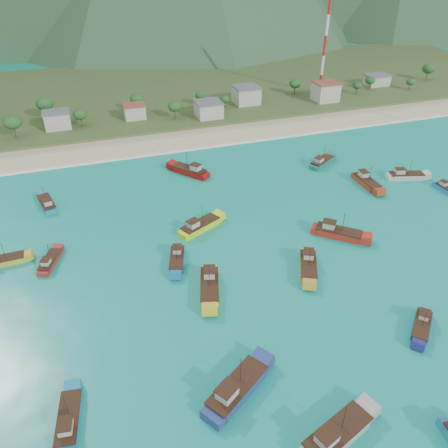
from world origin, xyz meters
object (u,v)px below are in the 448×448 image
object	(u,v)px
boat_12	(308,266)
boat_24	(322,163)
boat_0	(50,262)
boat_16	(236,390)
boat_26	(366,182)
boat_20	(69,421)
boat_21	(200,227)
radio_tower	(326,35)
boat_9	(336,436)
boat_5	(337,233)
boat_3	(447,190)
boat_10	(421,326)
boat_27	(190,171)
boat_23	(177,260)
boat_7	(47,204)
boat_1	(3,261)
boat_2	(210,287)
boat_11	(406,176)

from	to	relation	value
boat_12	boat_24	xyz separation A→B (m)	(28.65, 44.90, -0.04)
boat_0	boat_16	xyz separation A→B (m)	(26.92, -43.25, 0.45)
boat_0	boat_26	size ratio (longest dim) A/B	0.79
boat_20	boat_26	bearing A→B (deg)	39.25
boat_0	boat_21	distance (m)	34.48
radio_tower	boat_9	bearing A→B (deg)	-118.36
boat_24	boat_5	bearing A→B (deg)	-55.41
boat_3	radio_tower	bearing A→B (deg)	-100.04
radio_tower	boat_3	world-z (taller)	radio_tower
boat_12	boat_20	world-z (taller)	boat_12
boat_10	boat_27	world-z (taller)	boat_27
boat_23	boat_0	bearing A→B (deg)	-0.35
boat_5	boat_12	xyz separation A→B (m)	(-12.41, -8.84, -0.11)
boat_7	boat_26	bearing A→B (deg)	-23.72
radio_tower	boat_24	bearing A→B (deg)	-118.49
boat_16	boat_10	bearing A→B (deg)	60.22
boat_20	boat_21	bearing A→B (deg)	61.76
boat_1	boat_7	xyz separation A→B (m)	(9.03, 22.52, 0.07)
boat_1	boat_2	size ratio (longest dim) A/B	0.78
boat_1	boat_7	size ratio (longest dim) A/B	0.91
radio_tower	boat_20	xyz separation A→B (m)	(-112.47, -128.81, -24.95)
boat_5	boat_10	world-z (taller)	boat_5
boat_3	boat_11	world-z (taller)	boat_11
boat_21	boat_27	world-z (taller)	boat_27
boat_16	boat_24	xyz separation A→B (m)	(53.62, 68.64, -0.24)
boat_16	boat_3	bearing A→B (deg)	85.38
radio_tower	boat_23	world-z (taller)	radio_tower
radio_tower	boat_21	bearing A→B (deg)	-133.08
boat_5	boat_23	size ratio (longest dim) A/B	1.12
boat_11	boat_1	bearing A→B (deg)	-70.81
boat_11	boat_26	size ratio (longest dim) A/B	0.99
boat_2	boat_11	xyz separation A→B (m)	(68.94, 28.07, -0.10)
boat_16	radio_tower	bearing A→B (deg)	113.40
boat_23	boat_5	bearing A→B (deg)	-166.87
boat_2	boat_3	bearing A→B (deg)	-149.81
boat_20	boat_23	xyz separation A→B (m)	(23.72, 32.05, -0.04)
boat_7	boat_3	bearing A→B (deg)	-27.35
boat_2	boat_21	size ratio (longest dim) A/B	1.06
boat_3	boat_9	size ratio (longest dim) A/B	0.68
boat_11	boat_24	world-z (taller)	boat_11
boat_11	boat_24	size ratio (longest dim) A/B	1.06
boat_11	boat_24	distance (m)	24.72
boat_3	boat_9	distance (m)	85.85
boat_2	boat_7	distance (m)	54.53
boat_1	boat_21	distance (m)	44.04
boat_9	boat_20	size ratio (longest dim) A/B	1.24
boat_5	boat_12	world-z (taller)	boat_5
boat_5	boat_27	size ratio (longest dim) A/B	0.95
boat_10	boat_20	size ratio (longest dim) A/B	0.80
boat_21	boat_23	bearing A→B (deg)	-64.10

